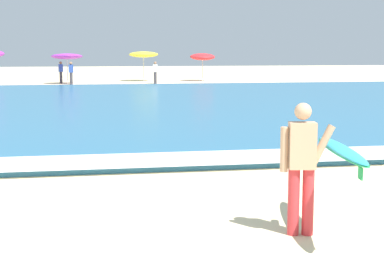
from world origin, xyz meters
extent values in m
plane|color=beige|center=(0.00, 0.00, 0.00)|extent=(160.00, 160.00, 0.00)
cube|color=teal|center=(0.00, 18.40, 0.07)|extent=(120.00, 28.00, 0.14)
cube|color=white|center=(0.00, 5.00, 0.15)|extent=(120.00, 1.59, 0.01)
cylinder|color=red|center=(3.22, 0.19, 0.44)|extent=(0.15, 0.15, 0.88)
cylinder|color=red|center=(3.40, 0.16, 0.44)|extent=(0.15, 0.15, 0.88)
cube|color=tan|center=(3.31, 0.17, 1.18)|extent=(0.37, 0.28, 0.60)
sphere|color=tan|center=(3.31, 0.17, 1.62)|extent=(0.22, 0.22, 0.22)
cylinder|color=tan|center=(3.09, 0.21, 1.13)|extent=(0.10, 0.10, 0.58)
cylinder|color=tan|center=(3.58, 0.14, 1.20)|extent=(0.32, 0.15, 0.51)
ellipsoid|color=#33BCD6|center=(3.80, 0.08, 1.13)|extent=(0.67, 2.31, 0.12)
ellipsoid|color=green|center=(3.80, 0.08, 1.11)|extent=(0.71, 2.41, 0.08)
cube|color=green|center=(3.63, -0.82, 1.01)|extent=(0.04, 0.14, 0.14)
cylinder|color=beige|center=(-0.96, 35.69, 0.94)|extent=(0.05, 0.05, 1.89)
ellipsoid|color=purple|center=(-0.96, 35.69, 1.95)|extent=(2.19, 2.21, 0.51)
cylinder|color=beige|center=(4.74, 38.55, 0.99)|extent=(0.05, 0.05, 1.98)
ellipsoid|color=yellow|center=(4.74, 38.55, 2.05)|extent=(2.24, 2.25, 0.47)
cylinder|color=beige|center=(9.26, 37.94, 0.90)|extent=(0.05, 0.05, 1.80)
ellipsoid|color=red|center=(9.26, 37.94, 1.87)|extent=(1.94, 1.98, 0.67)
cylinder|color=#383842|center=(5.22, 34.79, 0.42)|extent=(0.20, 0.20, 0.84)
cube|color=white|center=(5.22, 34.79, 1.11)|extent=(0.32, 0.20, 0.54)
sphere|color=#9E7051|center=(5.22, 34.79, 1.48)|extent=(0.20, 0.20, 0.20)
cylinder|color=#383842|center=(-0.67, 34.81, 0.42)|extent=(0.20, 0.20, 0.84)
cube|color=#2D4CA5|center=(-0.67, 34.81, 1.11)|extent=(0.32, 0.20, 0.54)
sphere|color=#9E7051|center=(-0.67, 34.81, 1.48)|extent=(0.20, 0.20, 0.20)
cylinder|color=#383842|center=(-1.43, 36.18, 0.42)|extent=(0.20, 0.20, 0.84)
cube|color=#2D4CA5|center=(-1.43, 36.18, 1.11)|extent=(0.32, 0.20, 0.54)
sphere|color=brown|center=(-1.43, 36.18, 1.48)|extent=(0.20, 0.20, 0.20)
camera|label=1|loc=(0.66, -6.86, 2.39)|focal=54.70mm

